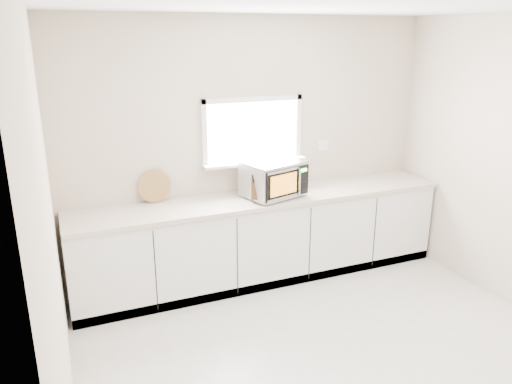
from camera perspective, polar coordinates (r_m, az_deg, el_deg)
ground at (r=4.20m, az=10.54°, el=-19.36°), size 4.00×4.00×0.00m
back_wall at (r=5.26m, az=-0.45°, el=5.05°), size 4.00×0.17×2.70m
cabinets at (r=5.29m, az=0.78°, el=-5.42°), size 3.92×0.60×0.88m
countertop at (r=5.11m, az=0.85°, el=-0.71°), size 3.92×0.64×0.04m
microwave at (r=5.06m, az=2.02°, el=1.60°), size 0.67×0.58×0.37m
knife_block at (r=4.94m, az=0.05°, el=0.60°), size 0.18×0.26×0.34m
cutting_board at (r=4.99m, az=-11.52°, el=0.63°), size 0.32×0.08×0.32m
coffee_grinder at (r=5.21m, az=1.61°, el=0.99°), size 0.12×0.12×0.20m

